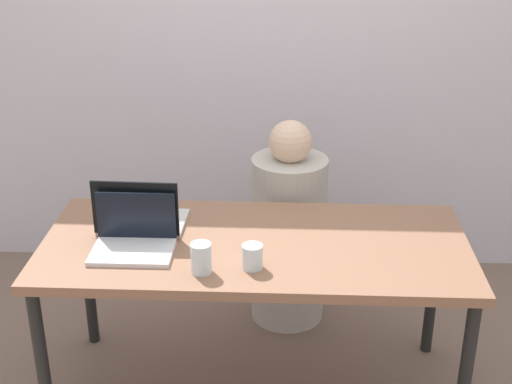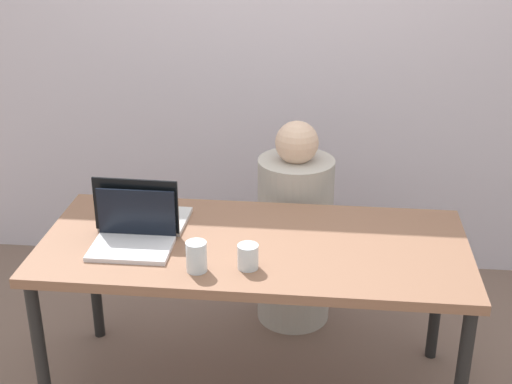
# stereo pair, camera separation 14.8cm
# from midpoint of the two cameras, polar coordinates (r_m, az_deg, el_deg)

# --- Properties ---
(back_wall) EXTENTS (4.50, 0.10, 2.41)m
(back_wall) POSITION_cam_midpoint_polar(r_m,az_deg,el_deg) (3.77, -0.31, 11.25)
(back_wall) COLOR silver
(back_wall) RESTS_ON ground
(desk) EXTENTS (1.67, 0.75, 0.72)m
(desk) POSITION_cam_midpoint_polar(r_m,az_deg,el_deg) (2.82, -1.58, -5.16)
(desk) COLOR #895F47
(desk) RESTS_ON ground
(person_at_center) EXTENTS (0.43, 0.43, 1.03)m
(person_at_center) POSITION_cam_midpoint_polar(r_m,az_deg,el_deg) (3.44, 1.38, -3.37)
(person_at_center) COLOR #B4AEA4
(person_at_center) RESTS_ON ground
(laptop_back_left) EXTENTS (0.35, 0.29, 0.24)m
(laptop_back_left) POSITION_cam_midpoint_polar(r_m,az_deg,el_deg) (2.92, -10.61, -2.02)
(laptop_back_left) COLOR silver
(laptop_back_left) RESTS_ON desk
(laptop_front_left) EXTENTS (0.31, 0.24, 0.21)m
(laptop_front_left) POSITION_cam_midpoint_polar(r_m,az_deg,el_deg) (2.77, -11.28, -3.73)
(laptop_front_left) COLOR silver
(laptop_front_left) RESTS_ON desk
(water_glass_left) EXTENTS (0.08, 0.08, 0.11)m
(water_glass_left) POSITION_cam_midpoint_polar(r_m,az_deg,el_deg) (2.58, -6.06, -5.46)
(water_glass_left) COLOR silver
(water_glass_left) RESTS_ON desk
(water_glass_center) EXTENTS (0.08, 0.08, 0.09)m
(water_glass_center) POSITION_cam_midpoint_polar(r_m,az_deg,el_deg) (2.60, -2.00, -5.33)
(water_glass_center) COLOR silver
(water_glass_center) RESTS_ON desk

